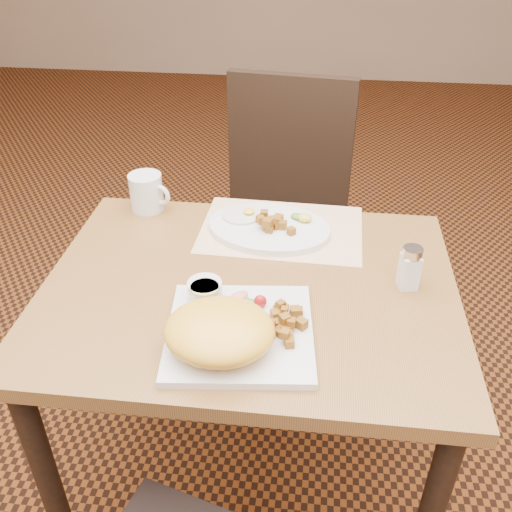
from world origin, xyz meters
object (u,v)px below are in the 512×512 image
(salt_shaker, at_px, (410,267))
(plate_square, at_px, (240,333))
(table, at_px, (250,323))
(chair_far, at_px, (282,212))
(plate_oval, at_px, (269,228))
(coffee_mug, at_px, (147,192))

(salt_shaker, bearing_deg, plate_square, -149.63)
(table, height_order, chair_far, chair_far)
(chair_far, bearing_deg, plate_square, 95.87)
(plate_square, bearing_deg, chair_far, 88.74)
(table, bearing_deg, salt_shaker, 5.58)
(plate_oval, height_order, coffee_mug, coffee_mug)
(chair_far, relative_size, coffee_mug, 8.44)
(plate_square, bearing_deg, plate_oval, 87.26)
(table, bearing_deg, plate_oval, 84.51)
(coffee_mug, bearing_deg, plate_square, -56.35)
(salt_shaker, relative_size, coffee_mug, 0.87)
(plate_square, relative_size, salt_shaker, 2.80)
(plate_square, relative_size, plate_oval, 0.92)
(plate_oval, distance_m, coffee_mug, 0.34)
(salt_shaker, height_order, coffee_mug, salt_shaker)
(plate_oval, bearing_deg, table, -95.49)
(chair_far, xyz_separation_m, salt_shaker, (0.32, -0.66, 0.26))
(salt_shaker, bearing_deg, coffee_mug, 157.39)
(plate_square, xyz_separation_m, salt_shaker, (0.34, 0.20, 0.04))
(table, bearing_deg, coffee_mug, 135.47)
(plate_square, distance_m, coffee_mug, 0.56)
(chair_far, relative_size, salt_shaker, 9.70)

